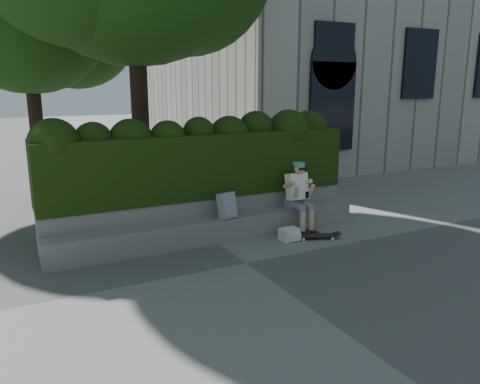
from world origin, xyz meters
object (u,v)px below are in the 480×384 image
backpack_plaid (227,205)px  backpack_ground (289,234)px  person (299,194)px  skateboard (317,236)px

backpack_plaid → backpack_ground: bearing=-39.1°
person → backpack_ground: person is taller
backpack_plaid → backpack_ground: backpack_plaid is taller
person → backpack_ground: bearing=-139.0°
person → backpack_plaid: person is taller
backpack_ground → skateboard: bearing=-26.2°
person → skateboard: (0.04, -0.59, -0.68)m
skateboard → backpack_plaid: 1.81m
person → skateboard: bearing=-86.4°
skateboard → person: bearing=115.4°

